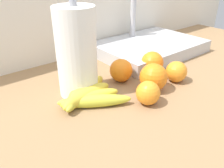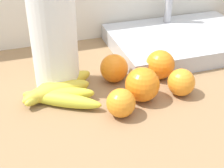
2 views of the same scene
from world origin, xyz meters
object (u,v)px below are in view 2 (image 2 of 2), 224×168
(orange_right, at_px, (114,68))
(orange_front, at_px, (181,82))
(orange_back_left, at_px, (142,85))
(sink_basin, at_px, (181,40))
(banana_bunch, at_px, (58,90))
(paper_towel_roll, at_px, (54,42))
(orange_back_right, at_px, (160,65))
(orange_far_right, at_px, (121,103))

(orange_right, bearing_deg, orange_front, -39.84)
(orange_back_left, height_order, sink_basin, sink_basin)
(banana_bunch, xyz_separation_m, orange_back_left, (0.19, -0.07, 0.02))
(orange_front, xyz_separation_m, orange_right, (-0.14, 0.11, 0.00))
(paper_towel_roll, bearing_deg, orange_back_left, -34.70)
(banana_bunch, bearing_deg, paper_towel_roll, 79.53)
(banana_bunch, relative_size, orange_right, 3.01)
(banana_bunch, xyz_separation_m, orange_back_right, (0.28, 0.01, 0.02))
(orange_far_right, bearing_deg, sink_basin, 42.65)
(banana_bunch, bearing_deg, sink_basin, 20.83)
(orange_back_right, bearing_deg, sink_basin, 45.75)
(orange_right, distance_m, orange_back_right, 0.12)
(orange_front, relative_size, orange_back_right, 0.87)
(orange_front, bearing_deg, banana_bunch, 164.89)
(orange_far_right, bearing_deg, orange_right, 77.30)
(banana_bunch, xyz_separation_m, sink_basin, (0.42, 0.16, 0.01))
(orange_back_right, distance_m, orange_back_left, 0.12)
(orange_far_right, bearing_deg, paper_towel_roll, 123.29)
(orange_back_right, bearing_deg, orange_far_right, -140.54)
(orange_front, xyz_separation_m, paper_towel_roll, (-0.28, 0.13, 0.09))
(orange_back_left, relative_size, orange_far_right, 1.26)
(orange_right, xyz_separation_m, paper_towel_roll, (-0.15, 0.02, 0.09))
(orange_front, bearing_deg, orange_right, 140.16)
(orange_far_right, relative_size, sink_basin, 0.15)
(orange_back_right, distance_m, sink_basin, 0.21)
(orange_far_right, bearing_deg, orange_back_left, 32.67)
(orange_right, xyz_separation_m, orange_back_right, (0.12, -0.02, 0.00))
(orange_far_right, xyz_separation_m, paper_towel_roll, (-0.11, 0.17, 0.09))
(orange_back_right, bearing_deg, orange_front, -80.99)
(orange_back_right, relative_size, orange_far_right, 1.18)
(orange_back_left, bearing_deg, banana_bunch, 159.80)
(banana_bunch, relative_size, sink_basin, 0.51)
(orange_front, distance_m, orange_right, 0.18)
(orange_back_left, bearing_deg, paper_towel_roll, 145.30)
(orange_back_left, height_order, orange_far_right, orange_back_left)
(banana_bunch, height_order, sink_basin, sink_basin)
(orange_right, height_order, orange_back_right, orange_back_right)
(orange_front, height_order, sink_basin, sink_basin)
(orange_back_right, relative_size, sink_basin, 0.18)
(sink_basin, bearing_deg, orange_far_right, -137.35)
(orange_back_right, bearing_deg, paper_towel_roll, 170.92)
(orange_front, relative_size, orange_right, 0.91)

